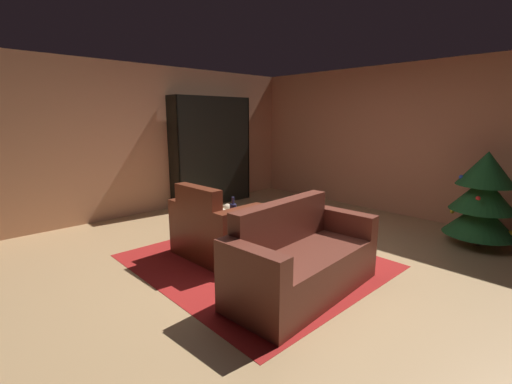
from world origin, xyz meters
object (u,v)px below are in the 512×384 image
Objects in this scene: coffee_table at (251,226)px; decorated_tree at (483,198)px; bookshelf_unit at (217,153)px; armchair_red at (215,231)px; bottle_on_table at (233,213)px; couch_red at (301,262)px; book_stack_on_table at (248,218)px.

decorated_tree is (1.66, 2.55, 0.21)m from coffee_table.
bookshelf_unit is 1.64× the size of decorated_tree.
armchair_red reaches higher than coffee_table.
decorated_tree reaches higher than armchair_red.
bottle_on_table is 3.25m from decorated_tree.
couch_red is 1.01m from bottle_on_table.
couch_red is 2.83m from decorated_tree.
decorated_tree is at bearing 53.66° from armchair_red.
decorated_tree is (4.31, 1.05, -0.34)m from bookshelf_unit.
couch_red reaches higher than coffee_table.
couch_red is at bearing -25.11° from bookshelf_unit.
armchair_red reaches higher than couch_red.
couch_red is 0.89m from coffee_table.
bottle_on_table is at bearing 9.88° from armchair_red.
book_stack_on_table is 0.17× the size of decorated_tree.
armchair_red is 1.37× the size of coffee_table.
coffee_table is at bearing 170.38° from couch_red.
book_stack_on_table is 3.08m from decorated_tree.
coffee_table is 3.74× the size of book_stack_on_table.
armchair_red is at bearing -126.34° from decorated_tree.
armchair_red is 3.34× the size of bottle_on_table.
armchair_red is at bearing -148.26° from coffee_table.
bottle_on_table reaches higher than coffee_table.
couch_red is at bearing -6.88° from book_stack_on_table.
armchair_red is at bearing -175.78° from couch_red.
coffee_table is (0.39, 0.24, 0.11)m from armchair_red.
couch_red reaches higher than book_stack_on_table.
decorated_tree is at bearing 57.29° from bottle_on_table.
coffee_table is 0.11m from book_stack_on_table.
decorated_tree is at bearing 56.88° from coffee_table.
armchair_red is 0.63× the size of couch_red.
couch_red is (3.52, -1.65, -0.68)m from bookshelf_unit.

